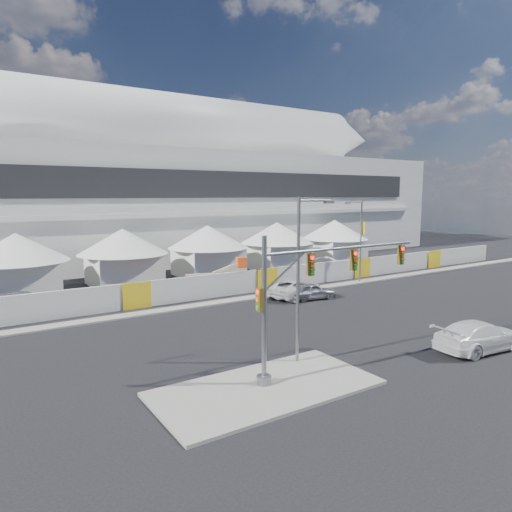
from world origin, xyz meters
TOP-DOWN VIEW (x-y plane):
  - ground at (0.00, 0.00)m, footprint 160.00×160.00m
  - median_island at (-6.00, -3.00)m, footprint 10.00×5.00m
  - far_curb at (20.00, 12.50)m, footprint 80.00×1.20m
  - stadium at (8.71, 41.50)m, footprint 80.00×24.80m
  - tent_row at (0.50, 24.00)m, footprint 53.40×8.40m
  - hoarding_fence at (6.00, 14.50)m, footprint 70.00×0.25m
  - scaffold_tower at (46.00, 36.00)m, footprint 4.40×4.40m
  - sedan_silver at (7.09, 9.49)m, footprint 2.42×4.34m
  - pickup_curb at (6.50, 10.96)m, footprint 4.43×6.22m
  - pickup_near at (6.82, -5.19)m, footprint 2.90×5.92m
  - lot_car_a at (18.88, 20.45)m, footprint 3.78×4.06m
  - lot_car_c at (-13.34, 17.84)m, footprint 3.79×5.61m
  - traffic_mast at (-3.70, -2.71)m, footprint 9.92×0.65m
  - streetlight_median at (-2.68, -1.26)m, footprint 2.31×0.23m
  - streetlight_curb at (15.57, 12.50)m, footprint 2.39×0.54m
  - boom_lift at (-0.07, 15.77)m, footprint 6.47×2.25m

SIDE VIEW (x-z plane):
  - ground at x=0.00m, z-range 0.00..0.00m
  - far_curb at x=20.00m, z-range 0.00..0.12m
  - median_island at x=-6.00m, z-range 0.00..0.15m
  - lot_car_a at x=18.88m, z-range 0.00..1.36m
  - sedan_silver at x=7.09m, z-range 0.00..1.40m
  - lot_car_c at x=-13.34m, z-range 0.00..1.51m
  - pickup_curb at x=6.50m, z-range 0.00..1.57m
  - pickup_near at x=6.82m, z-range 0.00..1.66m
  - boom_lift at x=-0.07m, z-range -0.74..2.45m
  - hoarding_fence at x=6.00m, z-range 0.00..2.00m
  - tent_row at x=0.50m, z-range 0.45..5.85m
  - traffic_mast at x=-3.70m, z-range 0.60..7.29m
  - streetlight_curb at x=15.57m, z-range 0.65..8.72m
  - streetlight_median at x=-2.68m, z-range 0.77..9.11m
  - scaffold_tower at x=46.00m, z-range 0.00..12.00m
  - stadium at x=8.71m, z-range -1.54..20.44m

